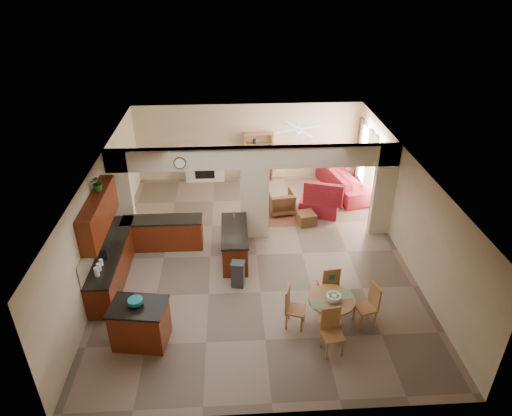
{
  "coord_description": "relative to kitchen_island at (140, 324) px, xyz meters",
  "views": [
    {
      "loc": [
        -0.62,
        -10.4,
        7.34
      ],
      "look_at": [
        0.0,
        0.3,
        1.32
      ],
      "focal_mm": 32.0,
      "sensor_mm": 36.0,
      "label": 1
    }
  ],
  "objects": [
    {
      "name": "armchair",
      "position": [
        3.56,
        5.43,
        -0.13
      ],
      "size": [
        0.89,
        0.91,
        0.74
      ],
      "primitive_type": "imported",
      "rotation": [
        0.0,
        0.0,
        3.28
      ],
      "color": "maroon",
      "rests_on": "floor"
    },
    {
      "name": "fireplace",
      "position": [
        1.04,
        7.91,
        0.11
      ],
      "size": [
        1.6,
        0.35,
        1.2
      ],
      "color": "white",
      "rests_on": "floor"
    },
    {
      "name": "drape_b_left",
      "position": [
        6.57,
        6.48,
        0.7
      ],
      "size": [
        0.1,
        0.28,
        2.3
      ],
      "primitive_type": "cube",
      "color": "#3F1B19",
      "rests_on": "wall_right"
    },
    {
      "name": "wall_right",
      "position": [
        6.64,
        3.08,
        0.9
      ],
      "size": [
        0.0,
        10.0,
        10.0
      ],
      "primitive_type": "plane",
      "rotation": [
        1.57,
        0.0,
        -1.57
      ],
      "color": "beige",
      "rests_on": "floor"
    },
    {
      "name": "chaise",
      "position": [
        4.81,
        5.38,
        -0.26
      ],
      "size": [
        1.45,
        1.32,
        0.48
      ],
      "primitive_type": "cube",
      "rotation": [
        0.0,
        0.0,
        -0.32
      ],
      "color": "maroon",
      "rests_on": "floor"
    },
    {
      "name": "wall_back",
      "position": [
        2.64,
        8.08,
        0.9
      ],
      "size": [
        8.0,
        0.0,
        8.0
      ],
      "primitive_type": "plane",
      "rotation": [
        1.57,
        0.0,
        0.0
      ],
      "color": "beige",
      "rests_on": "floor"
    },
    {
      "name": "chair_south",
      "position": [
        3.99,
        -0.43,
        0.05
      ],
      "size": [
        0.48,
        0.48,
        1.02
      ],
      "rotation": [
        0.0,
        0.0,
        0.15
      ],
      "color": "#9F5937",
      "rests_on": "floor"
    },
    {
      "name": "drape_a_left",
      "position": [
        6.57,
        4.78,
        0.7
      ],
      "size": [
        0.1,
        0.28,
        2.3
      ],
      "primitive_type": "cube",
      "color": "#3F1B19",
      "rests_on": "wall_right"
    },
    {
      "name": "shelving_unit",
      "position": [
        2.99,
        7.9,
        0.4
      ],
      "size": [
        1.0,
        0.32,
        1.8
      ],
      "primitive_type": "cube",
      "color": "#9F5937",
      "rests_on": "floor"
    },
    {
      "name": "ottoman",
      "position": [
        4.27,
        4.67,
        -0.32
      ],
      "size": [
        0.6,
        0.6,
        0.37
      ],
      "primitive_type": "cube",
      "rotation": [
        0.0,
        0.0,
        0.2
      ],
      "color": "maroon",
      "rests_on": "floor"
    },
    {
      "name": "kitchen_counter",
      "position": [
        -0.62,
        2.83,
        -0.04
      ],
      "size": [
        2.52,
        3.29,
        1.48
      ],
      "color": "#460F08",
      "rests_on": "floor"
    },
    {
      "name": "upper_cabinets",
      "position": [
        -1.18,
        2.28,
        1.42
      ],
      "size": [
        0.35,
        2.4,
        0.9
      ],
      "primitive_type": "cube",
      "color": "#460F08",
      "rests_on": "wall_left"
    },
    {
      "name": "wall_clock",
      "position": [
        0.64,
        3.93,
        1.95
      ],
      "size": [
        0.34,
        0.03,
        0.34
      ],
      "primitive_type": "cylinder",
      "rotation": [
        1.57,
        0.0,
        0.0
      ],
      "color": "#53391B",
      "rests_on": "partition_header"
    },
    {
      "name": "trash_can",
      "position": [
        2.1,
        1.77,
        -0.18
      ],
      "size": [
        0.35,
        0.31,
        0.65
      ],
      "primitive_type": "cube",
      "rotation": [
        0.0,
        0.0,
        -0.18
      ],
      "color": "#2F2F31",
      "rests_on": "floor"
    },
    {
      "name": "kitchen_island",
      "position": [
        0.0,
        0.0,
        0.0
      ],
      "size": [
        1.26,
        0.98,
        1.0
      ],
      "rotation": [
        0.0,
        0.0,
        -0.15
      ],
      "color": "#460F08",
      "rests_on": "floor"
    },
    {
      "name": "sofa",
      "position": [
        5.94,
        6.76,
        -0.1
      ],
      "size": [
        2.9,
        1.61,
        0.8
      ],
      "primitive_type": "imported",
      "rotation": [
        0.0,
        0.0,
        1.78
      ],
      "color": "maroon",
      "rests_on": "floor"
    },
    {
      "name": "teal_bowl",
      "position": [
        -0.03,
        0.02,
        0.57
      ],
      "size": [
        0.31,
        0.31,
        0.15
      ],
      "primitive_type": "cylinder",
      "color": "#137B87",
      "rests_on": "kitchen_island"
    },
    {
      "name": "partition_left_pier",
      "position": [
        -1.06,
        4.08,
        0.9
      ],
      "size": [
        0.6,
        0.25,
        2.8
      ],
      "primitive_type": "cube",
      "color": "beige",
      "rests_on": "floor"
    },
    {
      "name": "plant",
      "position": [
        -1.18,
        2.62,
        2.06
      ],
      "size": [
        0.44,
        0.41,
        0.39
      ],
      "primitive_type": "imported",
      "rotation": [
        0.0,
        0.0,
        0.41
      ],
      "color": "#164612",
      "rests_on": "upper_cabinets"
    },
    {
      "name": "chair_west",
      "position": [
        3.26,
        0.32,
        0.05
      ],
      "size": [
        0.53,
        0.53,
        1.02
      ],
      "rotation": [
        0.0,
        0.0,
        1.27
      ],
      "color": "#9F5937",
      "rests_on": "floor"
    },
    {
      "name": "wall_left",
      "position": [
        -1.36,
        3.08,
        0.9
      ],
      "size": [
        0.0,
        10.0,
        10.0
      ],
      "primitive_type": "plane",
      "rotation": [
        1.57,
        0.0,
        1.57
      ],
      "color": "beige",
      "rests_on": "floor"
    },
    {
      "name": "partition_header",
      "position": [
        2.64,
        4.08,
        2.0
      ],
      "size": [
        8.0,
        0.25,
        0.6
      ],
      "primitive_type": "cube",
      "color": "beige",
      "rests_on": "partition_center_pier"
    },
    {
      "name": "rug",
      "position": [
        3.84,
        5.18,
        -0.5
      ],
      "size": [
        1.6,
        1.3,
        0.01
      ],
      "primitive_type": "cube",
      "color": "#9C5238",
      "rests_on": "floor"
    },
    {
      "name": "window_b",
      "position": [
        6.61,
        7.08,
        0.7
      ],
      "size": [
        0.02,
        0.9,
        1.9
      ],
      "primitive_type": "cube",
      "color": "white",
      "rests_on": "wall_right"
    },
    {
      "name": "window_a",
      "position": [
        6.61,
        5.38,
        0.7
      ],
      "size": [
        0.02,
        0.9,
        1.9
      ],
      "primitive_type": "cube",
      "color": "white",
      "rests_on": "wall_right"
    },
    {
      "name": "chair_north",
      "position": [
        4.24,
        1.05,
        0.05
      ],
      "size": [
        0.48,
        0.48,
        1.02
      ],
      "rotation": [
        0.0,
        0.0,
        3.29
      ],
      "color": "#9F5937",
      "rests_on": "floor"
    },
    {
      "name": "fruit_bowl",
      "position": [
        4.15,
        0.25,
        0.29
      ],
      "size": [
        0.33,
        0.33,
        0.18
      ],
      "primitive_type": "cylinder",
      "color": "#55A623",
      "rests_on": "dining_table"
    },
    {
      "name": "partition_center_pier",
      "position": [
        2.64,
        4.08,
        0.6
      ],
      "size": [
        0.8,
        0.25,
        2.2
      ],
      "primitive_type": "cube",
      "color": "beige",
      "rests_on": "floor"
    },
    {
      "name": "ceiling_fan",
      "position": [
        4.14,
        6.08,
        2.06
      ],
      "size": [
        1.0,
        1.0,
        0.1
      ],
      "primitive_type": "cylinder",
      "color": "white",
      "rests_on": "ceiling"
    },
    {
      "name": "chair_east",
      "position": [
        4.99,
        0.29,
        0.05
      ],
      "size": [
        0.51,
        0.51,
        1.02
      ],
      "rotation": [
        0.0,
        0.0,
        4.96
      ],
      "color": "#9F5937",
      "rests_on": "floor"
    },
    {
      "name": "floor",
      "position": [
        2.64,
        3.08,
        -0.5
      ],
      "size": [
        10.0,
        10.0,
        0.0
      ],
      "primitive_type": "plane",
      "color": "#7D6756",
      "rests_on": "ground"
    },
    {
      "name": "ceiling",
      "position": [
        2.64,
        3.08,
        2.3
      ],
      "size": [
        10.0,
        10.0,
        0.0
      ],
      "primitive_type": "plane",
      "rotation": [
        3.14,
        0.0,
        0.0
      ],
      "color": "white",
      "rests_on": "wall_back"
    },
    {
      "name": "drape_a_right",
      "position": [
        6.57,
        5.98,
        0.7
      ],
      "size": [
        0.1,
        0.28,
        2.3
      ],
      "primitive_type": "cube",
      "color": "#3F1B19",
      "rests_on": "wall_right"
    },
    {
      "name": "wall_front",
      "position": [
        2.64,
        -1.92,
        0.9
      ],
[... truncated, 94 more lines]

